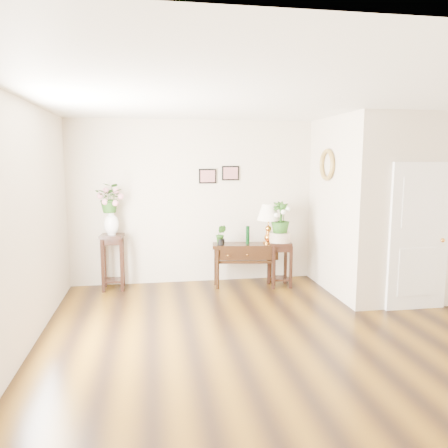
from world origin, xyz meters
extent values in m
cube|color=#613E0E|center=(0.00, 0.00, 0.00)|extent=(6.00, 5.50, 0.02)
cube|color=white|center=(0.00, 0.00, 2.80)|extent=(6.00, 5.50, 0.02)
cube|color=beige|center=(0.00, 2.75, 1.40)|extent=(6.00, 0.02, 2.80)
cube|color=beige|center=(-3.00, 0.00, 1.40)|extent=(0.02, 5.50, 2.80)
cube|color=beige|center=(2.10, 1.77, 1.40)|extent=(1.80, 1.95, 2.80)
cube|color=white|center=(2.10, 0.78, 1.05)|extent=(0.90, 0.05, 2.10)
cube|color=black|center=(-0.65, 2.73, 1.85)|extent=(0.30, 0.02, 0.25)
cube|color=black|center=(-0.25, 2.73, 1.90)|extent=(0.30, 0.02, 0.25)
torus|color=#A7864A|center=(1.16, 1.90, 2.05)|extent=(0.07, 0.51, 0.51)
cube|color=black|center=(-0.07, 2.33, 0.36)|extent=(1.13, 0.51, 0.72)
cube|color=orange|center=(0.33, 2.33, 1.07)|extent=(0.48, 0.48, 0.68)
cylinder|color=black|center=(-0.03, 2.33, 0.89)|extent=(0.07, 0.07, 0.30)
imported|color=#214E16|center=(-0.48, 2.33, 0.88)|extent=(0.21, 0.19, 0.32)
cube|color=black|center=(-2.26, 2.48, 0.46)|extent=(0.39, 0.39, 0.92)
imported|color=#214E16|center=(-2.26, 2.48, 1.56)|extent=(0.53, 0.49, 0.48)
cube|color=black|center=(0.50, 2.20, 0.38)|extent=(0.40, 0.40, 0.76)
cylinder|color=#BBB2A4|center=(0.50, 2.20, 0.84)|extent=(0.48, 0.48, 0.16)
imported|color=#214E16|center=(0.50, 2.20, 1.16)|extent=(0.33, 0.33, 0.56)
camera|label=1|loc=(-1.61, -4.74, 2.13)|focal=35.00mm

